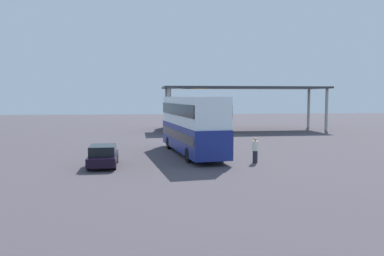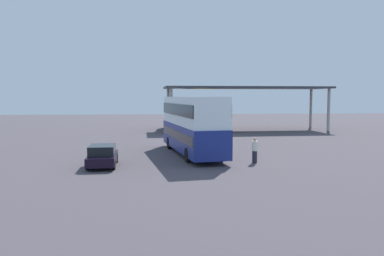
% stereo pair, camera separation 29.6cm
% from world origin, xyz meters
% --- Properties ---
extents(ground_plane, '(140.00, 140.00, 0.00)m').
position_xyz_m(ground_plane, '(0.00, 0.00, 0.00)').
color(ground_plane, '#494249').
extents(double_decker_main, '(4.05, 11.33, 4.35)m').
position_xyz_m(double_decker_main, '(-0.98, 3.62, 2.38)').
color(double_decker_main, navy).
rests_on(double_decker_main, ground_plane).
extents(parked_hatchback, '(1.82, 4.02, 1.35)m').
position_xyz_m(parked_hatchback, '(-7.04, -0.80, 0.67)').
color(parked_hatchback, black).
rests_on(parked_hatchback, ground_plane).
extents(double_decker_near_canopy, '(3.26, 11.22, 4.27)m').
position_xyz_m(double_decker_near_canopy, '(-0.97, 24.61, 2.34)').
color(double_decker_near_canopy, navy).
rests_on(double_decker_near_canopy, ground_plane).
extents(double_decker_mid_row, '(3.64, 11.62, 4.13)m').
position_xyz_m(double_decker_mid_row, '(3.07, 25.01, 2.27)').
color(double_decker_mid_row, white).
rests_on(double_decker_mid_row, ground_plane).
extents(depot_canopy, '(21.30, 7.02, 5.63)m').
position_xyz_m(depot_canopy, '(8.03, 23.47, 5.29)').
color(depot_canopy, '#33353A').
rests_on(depot_canopy, ground_plane).
extents(pedestrian_waiting, '(0.38, 0.38, 1.68)m').
position_xyz_m(pedestrian_waiting, '(2.75, -0.57, 0.84)').
color(pedestrian_waiting, '#262633').
rests_on(pedestrian_waiting, ground_plane).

